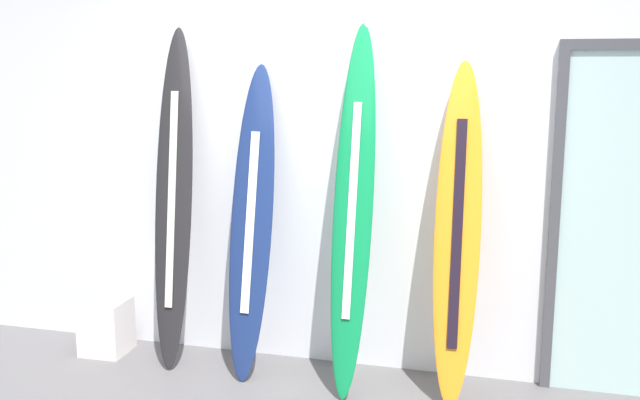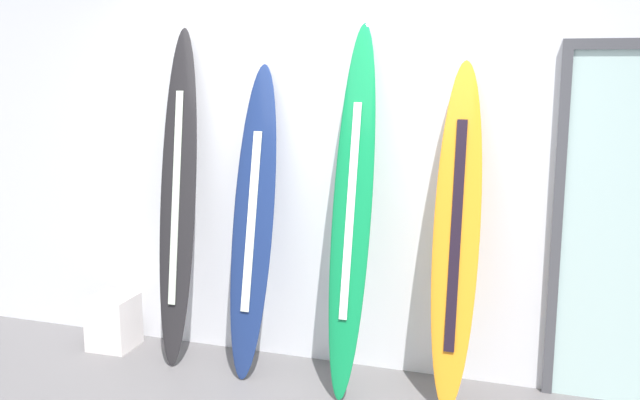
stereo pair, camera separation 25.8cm
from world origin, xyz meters
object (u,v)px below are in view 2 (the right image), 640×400
at_px(surfboard_charcoal, 178,200).
at_px(display_block_left, 114,322).
at_px(surfboard_emerald, 352,213).
at_px(surfboard_sunset, 456,238).
at_px(surfboard_navy, 253,224).

bearing_deg(surfboard_charcoal, display_block_left, -179.52).
bearing_deg(surfboard_emerald, surfboard_sunset, 3.07).
xyz_separation_m(surfboard_navy, surfboard_emerald, (0.67, -0.05, 0.12)).
distance_m(surfboard_charcoal, surfboard_emerald, 1.21).
bearing_deg(display_block_left, surfboard_emerald, -1.89).
height_order(surfboard_navy, surfboard_sunset, surfboard_sunset).
relative_size(surfboard_charcoal, surfboard_sunset, 1.11).
distance_m(surfboard_emerald, surfboard_sunset, 0.63).
distance_m(surfboard_navy, surfboard_emerald, 0.68).
relative_size(surfboard_sunset, display_block_left, 5.33).
relative_size(surfboard_charcoal, surfboard_emerald, 1.00).
relative_size(surfboard_navy, surfboard_emerald, 0.89).
xyz_separation_m(surfboard_charcoal, surfboard_navy, (0.54, -0.01, -0.12)).
height_order(surfboard_charcoal, display_block_left, surfboard_charcoal).
height_order(surfboard_navy, display_block_left, surfboard_navy).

